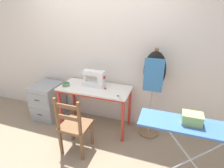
% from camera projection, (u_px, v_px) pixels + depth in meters
% --- Properties ---
extents(ground_plane, '(14.00, 14.00, 0.00)m').
position_uv_depth(ground_plane, '(90.00, 135.00, 2.96)').
color(ground_plane, gray).
extents(wall_back, '(10.00, 0.05, 2.55)m').
position_uv_depth(wall_back, '(101.00, 53.00, 2.97)').
color(wall_back, silver).
rests_on(wall_back, ground_plane).
extents(sewing_table, '(1.19, 0.53, 0.77)m').
position_uv_depth(sewing_table, '(94.00, 93.00, 2.91)').
color(sewing_table, silver).
rests_on(sewing_table, ground_plane).
extents(sewing_machine, '(0.37, 0.16, 0.29)m').
position_uv_depth(sewing_machine, '(95.00, 79.00, 2.89)').
color(sewing_machine, white).
rests_on(sewing_machine, sewing_table).
extents(fabric_bowl, '(0.12, 0.12, 0.05)m').
position_uv_depth(fabric_bowl, '(66.00, 84.00, 2.94)').
color(fabric_bowl, '#56895B').
rests_on(fabric_bowl, sewing_table).
extents(scissors, '(0.11, 0.13, 0.01)m').
position_uv_depth(scissors, '(119.00, 97.00, 2.58)').
color(scissors, silver).
rests_on(scissors, sewing_table).
extents(thread_spool_near_machine, '(0.04, 0.04, 0.04)m').
position_uv_depth(thread_spool_near_machine, '(105.00, 88.00, 2.82)').
color(thread_spool_near_machine, red).
rests_on(thread_spool_near_machine, sewing_table).
extents(wooden_chair, '(0.40, 0.38, 0.93)m').
position_uv_depth(wooden_chair, '(74.00, 126.00, 2.48)').
color(wooden_chair, brown).
rests_on(wooden_chair, ground_plane).
extents(filing_cabinet, '(0.47, 0.54, 0.68)m').
position_uv_depth(filing_cabinet, '(48.00, 101.00, 3.35)').
color(filing_cabinet, '#93999E').
rests_on(filing_cabinet, ground_plane).
extents(dress_form, '(0.32, 0.32, 1.47)m').
position_uv_depth(dress_form, '(154.00, 76.00, 2.58)').
color(dress_form, '#846647').
rests_on(dress_form, ground_plane).
extents(ironing_board, '(1.19, 0.33, 0.90)m').
position_uv_depth(ironing_board, '(198.00, 130.00, 1.77)').
color(ironing_board, '#3D6BAD').
rests_on(ironing_board, ground_plane).
extents(storage_box, '(0.20, 0.14, 0.12)m').
position_uv_depth(storage_box, '(192.00, 119.00, 1.76)').
color(storage_box, '#8EB266').
rests_on(storage_box, ironing_board).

